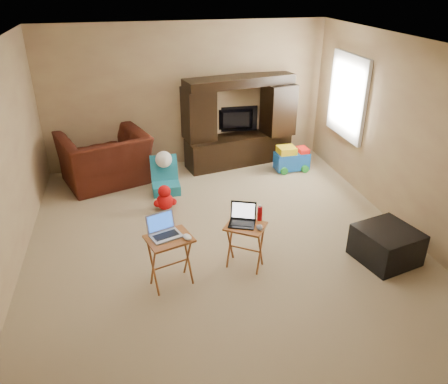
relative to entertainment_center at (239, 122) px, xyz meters
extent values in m
plane|color=tan|center=(-0.89, -2.47, -0.80)|extent=(5.50, 5.50, 0.00)
plane|color=silver|center=(-0.89, -2.47, 1.70)|extent=(5.50, 5.50, 0.00)
plane|color=tan|center=(-0.89, 0.28, 0.45)|extent=(5.00, 0.00, 5.00)
plane|color=tan|center=(-0.89, -5.22, 0.45)|extent=(5.00, 0.00, 5.00)
plane|color=tan|center=(1.61, -2.47, 0.45)|extent=(0.00, 5.50, 5.50)
plane|color=white|center=(1.59, -0.92, 0.60)|extent=(0.00, 1.20, 1.20)
cube|color=white|center=(1.57, -0.92, 0.60)|extent=(0.06, 1.14, 1.34)
cube|color=black|center=(0.00, 0.00, 0.00)|extent=(2.02, 0.86, 1.61)
imported|color=black|center=(0.00, 0.19, -0.03)|extent=(0.82, 0.17, 0.47)
imported|color=#4B1A10|center=(-2.38, -0.33, -0.37)|extent=(1.64, 1.53, 0.86)
cube|color=black|center=(0.99, -3.39, -0.59)|extent=(0.79, 0.79, 0.42)
cube|color=#9F4E26|center=(-1.64, -3.28, -0.49)|extent=(0.57, 0.51, 0.62)
cube|color=#9E6126|center=(-0.74, -3.13, -0.52)|extent=(0.57, 0.54, 0.58)
cube|color=#A6A6AB|center=(-1.67, -3.25, -0.06)|extent=(0.40, 0.36, 0.24)
cube|color=black|center=(-0.78, -3.11, -0.11)|extent=(0.38, 0.35, 0.24)
ellipsoid|color=white|center=(-1.45, -3.35, -0.15)|extent=(0.12, 0.15, 0.05)
ellipsoid|color=#46474C|center=(-0.61, -3.25, -0.20)|extent=(0.10, 0.13, 0.05)
cylinder|color=red|center=(-0.55, -3.05, -0.14)|extent=(0.06, 0.06, 0.18)
camera|label=1|loc=(-1.96, -7.31, 2.40)|focal=35.00mm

